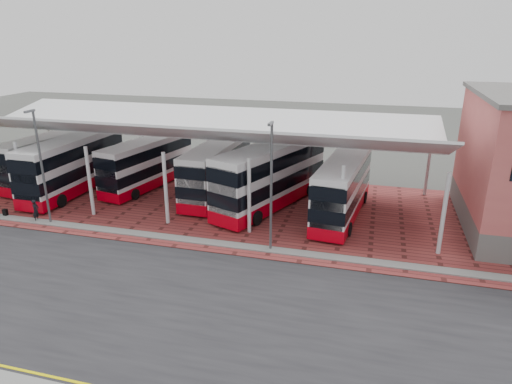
# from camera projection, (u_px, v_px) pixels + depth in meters

# --- Properties ---
(ground) EXTENTS (140.00, 140.00, 0.00)m
(ground) POSITION_uv_depth(u_px,v_px,m) (203.00, 300.00, 23.09)
(ground) COLOR #3E3F3B
(road) EXTENTS (120.00, 14.00, 0.02)m
(road) POSITION_uv_depth(u_px,v_px,m) (196.00, 311.00, 22.18)
(road) COLOR black
(road) RESTS_ON ground
(forecourt) EXTENTS (72.00, 16.00, 0.06)m
(forecourt) POSITION_uv_depth(u_px,v_px,m) (291.00, 211.00, 34.42)
(forecourt) COLOR maroon
(forecourt) RESTS_ON ground
(north_kerb) EXTENTS (120.00, 0.80, 0.14)m
(north_kerb) POSITION_uv_depth(u_px,v_px,m) (239.00, 246.00, 28.71)
(north_kerb) COLOR slate
(north_kerb) RESTS_ON ground
(canopy) EXTENTS (37.00, 11.63, 7.07)m
(canopy) POSITION_uv_depth(u_px,v_px,m) (194.00, 128.00, 35.34)
(canopy) COLOR silver
(canopy) RESTS_ON ground
(lamp_west) EXTENTS (0.16, 0.90, 8.07)m
(lamp_west) POSITION_uv_depth(u_px,v_px,m) (41.00, 164.00, 30.82)
(lamp_west) COLOR #4D5054
(lamp_west) RESTS_ON ground
(lamp_east) EXTENTS (0.16, 0.90, 8.07)m
(lamp_east) POSITION_uv_depth(u_px,v_px,m) (271.00, 184.00, 26.86)
(lamp_east) COLOR #4D5054
(lamp_east) RESTS_ON ground
(bus_0) EXTENTS (3.67, 10.57, 4.27)m
(bus_0) POSITION_uv_depth(u_px,v_px,m) (52.00, 159.00, 40.48)
(bus_0) COLOR silver
(bus_0) RESTS_ON forecourt
(bus_1) EXTENTS (2.93, 11.20, 4.60)m
(bus_1) POSITION_uv_depth(u_px,v_px,m) (73.00, 165.00, 37.98)
(bus_1) COLOR silver
(bus_1) RESTS_ON forecourt
(bus_2) EXTENTS (4.19, 10.29, 4.13)m
(bus_2) POSITION_uv_depth(u_px,v_px,m) (148.00, 164.00, 39.22)
(bus_2) COLOR silver
(bus_2) RESTS_ON forecourt
(bus_3) EXTENTS (2.82, 10.51, 4.31)m
(bus_3) POSITION_uv_depth(u_px,v_px,m) (217.00, 170.00, 37.08)
(bus_3) COLOR silver
(bus_3) RESTS_ON forecourt
(bus_4) EXTENTS (6.65, 11.93, 4.83)m
(bus_4) POSITION_uv_depth(u_px,v_px,m) (271.00, 176.00, 34.69)
(bus_4) COLOR silver
(bus_4) RESTS_ON forecourt
(bus_5) EXTENTS (3.48, 10.55, 4.27)m
(bus_5) POSITION_uv_depth(u_px,v_px,m) (343.00, 188.00, 32.80)
(bus_5) COLOR silver
(bus_5) RESTS_ON forecourt
(pedestrian) EXTENTS (0.47, 0.64, 1.59)m
(pedestrian) POSITION_uv_depth(u_px,v_px,m) (36.00, 210.00, 32.34)
(pedestrian) COLOR black
(pedestrian) RESTS_ON forecourt
(suitcase) EXTENTS (0.33, 0.23, 0.56)m
(suitcase) POSITION_uv_depth(u_px,v_px,m) (5.00, 213.00, 33.33)
(suitcase) COLOR black
(suitcase) RESTS_ON forecourt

